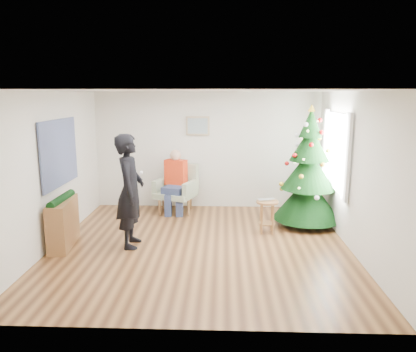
{
  "coord_description": "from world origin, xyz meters",
  "views": [
    {
      "loc": [
        0.38,
        -6.53,
        2.56
      ],
      "look_at": [
        0.1,
        0.6,
        1.1
      ],
      "focal_mm": 35.0,
      "sensor_mm": 36.0,
      "label": 1
    }
  ],
  "objects_px": {
    "standing_man": "(130,191)",
    "armchair": "(177,194)",
    "christmas_tree": "(308,172)",
    "stool": "(267,217)",
    "console": "(63,223)"
  },
  "relations": [
    {
      "from": "armchair",
      "to": "stool",
      "type": "bearing_deg",
      "value": -15.55
    },
    {
      "from": "stool",
      "to": "armchair",
      "type": "bearing_deg",
      "value": 143.92
    },
    {
      "from": "armchair",
      "to": "standing_man",
      "type": "xyz_separation_m",
      "value": [
        -0.54,
        -2.07,
        0.57
      ]
    },
    {
      "from": "christmas_tree",
      "to": "console",
      "type": "height_order",
      "value": "christmas_tree"
    },
    {
      "from": "stool",
      "to": "standing_man",
      "type": "bearing_deg",
      "value": -162.72
    },
    {
      "from": "standing_man",
      "to": "christmas_tree",
      "type": "bearing_deg",
      "value": -72.19
    },
    {
      "from": "stool",
      "to": "christmas_tree",
      "type": "bearing_deg",
      "value": 32.02
    },
    {
      "from": "stool",
      "to": "standing_man",
      "type": "distance_m",
      "value": 2.56
    },
    {
      "from": "stool",
      "to": "standing_man",
      "type": "height_order",
      "value": "standing_man"
    },
    {
      "from": "christmas_tree",
      "to": "armchair",
      "type": "height_order",
      "value": "christmas_tree"
    },
    {
      "from": "armchair",
      "to": "console",
      "type": "relative_size",
      "value": 1.04
    },
    {
      "from": "standing_man",
      "to": "armchair",
      "type": "bearing_deg",
      "value": -18.2
    },
    {
      "from": "standing_man",
      "to": "console",
      "type": "relative_size",
      "value": 1.92
    },
    {
      "from": "stool",
      "to": "console",
      "type": "relative_size",
      "value": 0.61
    },
    {
      "from": "christmas_tree",
      "to": "stool",
      "type": "relative_size",
      "value": 3.85
    }
  ]
}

